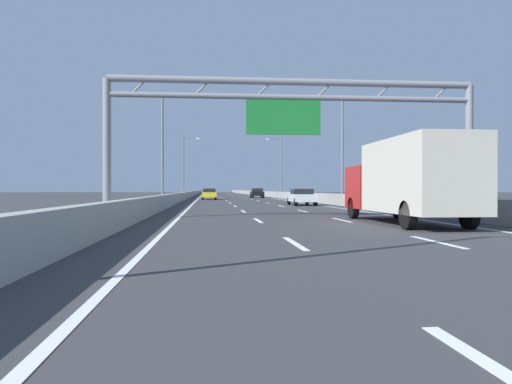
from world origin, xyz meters
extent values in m
plane|color=#38383A|center=(0.00, 100.00, 0.00)|extent=(260.00, 260.00, 0.00)
cube|color=white|center=(-1.80, 12.50, 0.01)|extent=(0.16, 3.00, 0.01)
cube|color=white|center=(-1.80, 21.50, 0.01)|extent=(0.16, 3.00, 0.01)
cube|color=white|center=(-1.80, 30.50, 0.01)|extent=(0.16, 3.00, 0.01)
cube|color=white|center=(-1.80, 39.50, 0.01)|extent=(0.16, 3.00, 0.01)
cube|color=white|center=(-1.80, 48.50, 0.01)|extent=(0.16, 3.00, 0.01)
cube|color=white|center=(-1.80, 57.50, 0.01)|extent=(0.16, 3.00, 0.01)
cube|color=white|center=(-1.80, 66.50, 0.01)|extent=(0.16, 3.00, 0.01)
cube|color=white|center=(-1.80, 75.50, 0.01)|extent=(0.16, 3.00, 0.01)
cube|color=white|center=(-1.80, 84.50, 0.01)|extent=(0.16, 3.00, 0.01)
cube|color=white|center=(-1.80, 93.50, 0.01)|extent=(0.16, 3.00, 0.01)
cube|color=white|center=(-1.80, 102.50, 0.01)|extent=(0.16, 3.00, 0.01)
cube|color=white|center=(-1.80, 111.50, 0.01)|extent=(0.16, 3.00, 0.01)
cube|color=white|center=(-1.80, 120.50, 0.01)|extent=(0.16, 3.00, 0.01)
cube|color=white|center=(-1.80, 129.50, 0.01)|extent=(0.16, 3.00, 0.01)
cube|color=white|center=(-1.80, 138.50, 0.01)|extent=(0.16, 3.00, 0.01)
cube|color=white|center=(-1.80, 147.50, 0.01)|extent=(0.16, 3.00, 0.01)
cube|color=white|center=(-1.80, 156.50, 0.01)|extent=(0.16, 3.00, 0.01)
cube|color=white|center=(1.80, 12.50, 0.01)|extent=(0.16, 3.00, 0.01)
cube|color=white|center=(1.80, 21.50, 0.01)|extent=(0.16, 3.00, 0.01)
cube|color=white|center=(1.80, 30.50, 0.01)|extent=(0.16, 3.00, 0.01)
cube|color=white|center=(1.80, 39.50, 0.01)|extent=(0.16, 3.00, 0.01)
cube|color=white|center=(1.80, 48.50, 0.01)|extent=(0.16, 3.00, 0.01)
cube|color=white|center=(1.80, 57.50, 0.01)|extent=(0.16, 3.00, 0.01)
cube|color=white|center=(1.80, 66.50, 0.01)|extent=(0.16, 3.00, 0.01)
cube|color=white|center=(1.80, 75.50, 0.01)|extent=(0.16, 3.00, 0.01)
cube|color=white|center=(1.80, 84.50, 0.01)|extent=(0.16, 3.00, 0.01)
cube|color=white|center=(1.80, 93.50, 0.01)|extent=(0.16, 3.00, 0.01)
cube|color=white|center=(1.80, 102.50, 0.01)|extent=(0.16, 3.00, 0.01)
cube|color=white|center=(1.80, 111.50, 0.01)|extent=(0.16, 3.00, 0.01)
cube|color=white|center=(1.80, 120.50, 0.01)|extent=(0.16, 3.00, 0.01)
cube|color=white|center=(1.80, 129.50, 0.01)|extent=(0.16, 3.00, 0.01)
cube|color=white|center=(1.80, 138.50, 0.01)|extent=(0.16, 3.00, 0.01)
cube|color=white|center=(1.80, 147.50, 0.01)|extent=(0.16, 3.00, 0.01)
cube|color=white|center=(1.80, 156.50, 0.01)|extent=(0.16, 3.00, 0.01)
cube|color=white|center=(-5.25, 88.00, 0.01)|extent=(0.16, 176.00, 0.01)
cube|color=white|center=(5.25, 88.00, 0.01)|extent=(0.16, 176.00, 0.01)
cube|color=#9E9E99|center=(-6.90, 110.00, 0.47)|extent=(0.45, 220.00, 0.95)
cube|color=#9E9E99|center=(6.90, 110.00, 0.47)|extent=(0.45, 220.00, 0.95)
cylinder|color=gray|center=(-8.32, 23.02, 3.10)|extent=(0.36, 0.36, 6.20)
cylinder|color=gray|center=(8.32, 23.02, 3.10)|extent=(0.36, 0.36, 6.20)
cylinder|color=gray|center=(0.00, 23.02, 6.20)|extent=(16.64, 0.32, 0.32)
cylinder|color=gray|center=(0.00, 23.02, 5.50)|extent=(16.64, 0.26, 0.26)
cylinder|color=gray|center=(-6.93, 23.02, 5.85)|extent=(0.74, 0.10, 0.74)
cylinder|color=gray|center=(-4.16, 23.02, 5.85)|extent=(0.74, 0.10, 0.74)
cylinder|color=gray|center=(-1.39, 23.02, 5.85)|extent=(0.74, 0.10, 0.74)
cylinder|color=gray|center=(1.39, 23.02, 5.85)|extent=(0.74, 0.10, 0.74)
cylinder|color=gray|center=(4.16, 23.02, 5.85)|extent=(0.74, 0.10, 0.74)
cylinder|color=gray|center=(6.93, 23.02, 5.85)|extent=(0.74, 0.10, 0.74)
cube|color=#19752D|center=(-0.50, 23.02, 4.60)|extent=(3.40, 0.12, 1.60)
cylinder|color=slate|center=(-7.70, 43.20, 4.75)|extent=(0.20, 0.20, 9.50)
cylinder|color=slate|center=(-6.60, 43.20, 9.35)|extent=(2.20, 0.12, 0.12)
cube|color=#F2EAC6|center=(-5.50, 43.20, 9.25)|extent=(0.56, 0.28, 0.20)
cylinder|color=slate|center=(7.70, 43.20, 4.75)|extent=(0.20, 0.20, 9.50)
cylinder|color=slate|center=(6.60, 43.20, 9.35)|extent=(2.20, 0.12, 0.12)
cube|color=#F2EAC6|center=(5.50, 43.20, 9.25)|extent=(0.56, 0.28, 0.20)
cylinder|color=slate|center=(-7.70, 79.72, 4.75)|extent=(0.20, 0.20, 9.50)
cylinder|color=slate|center=(-6.60, 79.72, 9.35)|extent=(2.20, 0.12, 0.12)
cube|color=#F2EAC6|center=(-5.50, 79.72, 9.25)|extent=(0.56, 0.28, 0.20)
cylinder|color=slate|center=(7.70, 79.72, 4.75)|extent=(0.20, 0.20, 9.50)
cylinder|color=slate|center=(6.60, 79.72, 9.35)|extent=(2.20, 0.12, 0.12)
cube|color=#F2EAC6|center=(5.50, 79.72, 9.25)|extent=(0.56, 0.28, 0.20)
cube|color=#A8ADB2|center=(-3.46, 97.13, 0.63)|extent=(1.84, 4.42, 0.61)
cube|color=black|center=(-3.46, 97.33, 1.20)|extent=(1.62, 1.86, 0.54)
cylinder|color=black|center=(-4.27, 98.79, 0.32)|extent=(0.22, 0.64, 0.64)
cylinder|color=black|center=(-2.66, 98.79, 0.32)|extent=(0.22, 0.64, 0.64)
cylinder|color=black|center=(-4.27, 95.47, 0.32)|extent=(0.22, 0.64, 0.64)
cylinder|color=black|center=(-2.66, 95.47, 0.32)|extent=(0.22, 0.64, 0.64)
cube|color=#2347AD|center=(-3.35, 119.98, 0.63)|extent=(1.84, 4.43, 0.62)
cube|color=black|center=(-3.35, 120.13, 1.18)|extent=(1.62, 1.85, 0.48)
cylinder|color=black|center=(-4.16, 121.64, 0.32)|extent=(0.22, 0.64, 0.64)
cylinder|color=black|center=(-2.54, 121.64, 0.32)|extent=(0.22, 0.64, 0.64)
cylinder|color=black|center=(-4.16, 118.32, 0.32)|extent=(0.22, 0.64, 0.64)
cylinder|color=black|center=(-2.54, 118.32, 0.32)|extent=(0.22, 0.64, 0.64)
cube|color=black|center=(3.56, 77.06, 0.65)|extent=(1.83, 4.15, 0.65)
cube|color=black|center=(3.56, 76.89, 1.22)|extent=(1.61, 1.80, 0.49)
cylinder|color=black|center=(2.76, 78.59, 0.32)|extent=(0.22, 0.64, 0.64)
cylinder|color=black|center=(4.37, 78.59, 0.32)|extent=(0.22, 0.64, 0.64)
cylinder|color=black|center=(2.76, 75.53, 0.32)|extent=(0.22, 0.64, 0.64)
cylinder|color=black|center=(4.37, 75.53, 0.32)|extent=(0.22, 0.64, 0.64)
cube|color=silver|center=(3.77, 41.29, 0.62)|extent=(1.80, 4.47, 0.60)
cube|color=black|center=(3.77, 41.20, 1.14)|extent=(1.58, 1.89, 0.44)
cylinder|color=black|center=(2.98, 42.97, 0.32)|extent=(0.22, 0.64, 0.64)
cylinder|color=black|center=(4.56, 42.97, 0.32)|extent=(0.22, 0.64, 0.64)
cylinder|color=black|center=(2.98, 39.60, 0.32)|extent=(0.22, 0.64, 0.64)
cylinder|color=black|center=(4.56, 39.60, 0.32)|extent=(0.22, 0.64, 0.64)
cube|color=yellow|center=(-3.74, 64.73, 0.63)|extent=(1.81, 4.59, 0.62)
cube|color=black|center=(-3.74, 64.99, 1.16)|extent=(1.59, 2.01, 0.44)
cylinder|color=black|center=(-4.53, 66.48, 0.32)|extent=(0.22, 0.64, 0.64)
cylinder|color=black|center=(-2.94, 66.48, 0.32)|extent=(0.22, 0.64, 0.64)
cylinder|color=black|center=(-4.53, 62.99, 0.32)|extent=(0.22, 0.64, 0.64)
cylinder|color=black|center=(-2.94, 62.99, 0.32)|extent=(0.22, 0.64, 0.64)
cube|color=#B21E19|center=(3.66, 22.24, 1.41)|extent=(2.38, 2.39, 1.86)
cube|color=beige|center=(3.66, 17.88, 1.81)|extent=(2.38, 5.94, 2.66)
cylinder|color=black|center=(2.61, 22.54, 0.48)|extent=(0.28, 0.96, 0.96)
cylinder|color=black|center=(4.70, 22.54, 0.48)|extent=(0.28, 0.96, 0.96)
cylinder|color=black|center=(2.61, 16.31, 0.48)|extent=(0.28, 0.96, 0.96)
cylinder|color=black|center=(4.70, 16.31, 0.48)|extent=(0.28, 0.96, 0.96)
camera|label=1|loc=(-3.91, 0.37, 1.33)|focal=35.45mm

